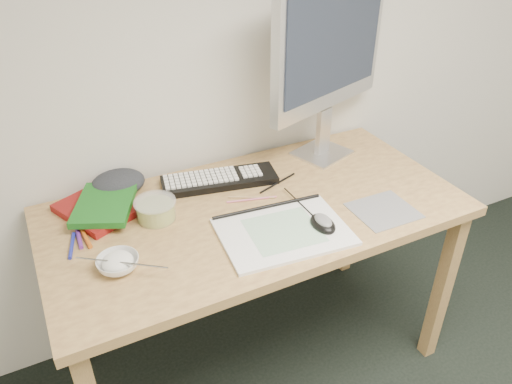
% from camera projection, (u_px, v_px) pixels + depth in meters
% --- Properties ---
extents(desk, '(1.40, 0.70, 0.75)m').
position_uv_depth(desk, '(256.00, 227.00, 1.72)').
color(desk, tan).
rests_on(desk, ground).
extents(mousepad, '(0.21, 0.19, 0.00)m').
position_uv_depth(mousepad, '(384.00, 210.00, 1.66)').
color(mousepad, slate).
rests_on(mousepad, desk).
extents(sketchpad, '(0.42, 0.32, 0.01)m').
position_uv_depth(sketchpad, '(284.00, 232.00, 1.55)').
color(sketchpad, white).
rests_on(sketchpad, desk).
extents(keyboard, '(0.43, 0.21, 0.02)m').
position_uv_depth(keyboard, '(220.00, 180.00, 1.81)').
color(keyboard, black).
rests_on(keyboard, desk).
extents(monitor, '(0.56, 0.23, 0.67)m').
position_uv_depth(monitor, '(330.00, 50.00, 1.77)').
color(monitor, silver).
rests_on(monitor, desk).
extents(mouse, '(0.07, 0.11, 0.04)m').
position_uv_depth(mouse, '(323.00, 221.00, 1.56)').
color(mouse, black).
rests_on(mouse, sketchpad).
extents(rice_bowl, '(0.13, 0.13, 0.04)m').
position_uv_depth(rice_bowl, '(118.00, 264.00, 1.41)').
color(rice_bowl, silver).
rests_on(rice_bowl, desk).
extents(chopsticks, '(0.22, 0.17, 0.02)m').
position_uv_depth(chopsticks, '(122.00, 263.00, 1.38)').
color(chopsticks, '#B5B5B8').
rests_on(chopsticks, rice_bowl).
extents(fruit_tub, '(0.14, 0.14, 0.07)m').
position_uv_depth(fruit_tub, '(156.00, 210.00, 1.61)').
color(fruit_tub, '#DDDE4E').
rests_on(fruit_tub, desk).
extents(book_red, '(0.27, 0.30, 0.02)m').
position_uv_depth(book_red, '(97.00, 209.00, 1.65)').
color(book_red, maroon).
rests_on(book_red, desk).
extents(book_green, '(0.26, 0.29, 0.02)m').
position_uv_depth(book_green, '(105.00, 204.00, 1.63)').
color(book_green, '#18601A').
rests_on(book_green, book_red).
extents(cloth_lump, '(0.18, 0.16, 0.07)m').
position_uv_depth(cloth_lump, '(118.00, 183.00, 1.75)').
color(cloth_lump, '#212328').
rests_on(cloth_lump, desk).
extents(pencil_pink, '(0.17, 0.05, 0.01)m').
position_uv_depth(pencil_pink, '(252.00, 199.00, 1.71)').
color(pencil_pink, '#D46A8B').
rests_on(pencil_pink, desk).
extents(pencil_tan, '(0.14, 0.08, 0.01)m').
position_uv_depth(pencil_tan, '(251.00, 197.00, 1.72)').
color(pencil_tan, tan).
rests_on(pencil_tan, desk).
extents(pencil_black, '(0.18, 0.07, 0.01)m').
position_uv_depth(pencil_black, '(278.00, 183.00, 1.80)').
color(pencil_black, black).
rests_on(pencil_black, desk).
extents(marker_blue, '(0.04, 0.12, 0.01)m').
position_uv_depth(marker_blue, '(72.00, 246.00, 1.50)').
color(marker_blue, '#1C249A').
rests_on(marker_blue, desk).
extents(marker_orange, '(0.02, 0.14, 0.01)m').
position_uv_depth(marker_orange, '(84.00, 235.00, 1.54)').
color(marker_orange, '#CA5E17').
rests_on(marker_orange, desk).
extents(marker_purple, '(0.02, 0.14, 0.01)m').
position_uv_depth(marker_purple, '(78.00, 235.00, 1.54)').
color(marker_purple, '#642792').
rests_on(marker_purple, desk).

